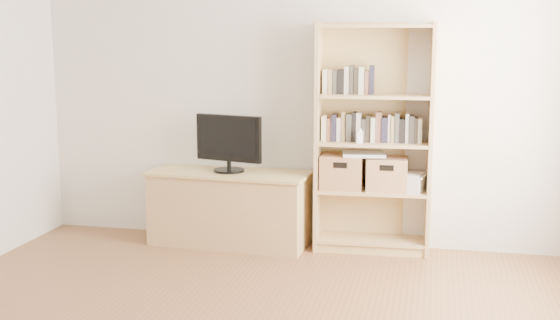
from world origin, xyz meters
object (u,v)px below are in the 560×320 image
(bookshelf, at_px, (373,139))
(television, at_px, (229,144))
(basket_left, at_px, (342,172))
(basket_right, at_px, (387,174))
(tv_stand, at_px, (230,209))
(baby_monitor, at_px, (360,137))
(laptop, at_px, (364,154))

(bookshelf, bearing_deg, television, -178.85)
(basket_left, distance_m, basket_right, 0.36)
(tv_stand, relative_size, baby_monitor, 13.67)
(baby_monitor, distance_m, basket_left, 0.35)
(basket_left, bearing_deg, television, -177.12)
(bookshelf, height_order, television, bookshelf)
(television, relative_size, baby_monitor, 6.22)
(laptop, bearing_deg, tv_stand, 173.35)
(tv_stand, height_order, bookshelf, bookshelf)
(tv_stand, distance_m, basket_left, 1.01)
(baby_monitor, bearing_deg, basket_right, 15.88)
(tv_stand, distance_m, basket_right, 1.35)
(bookshelf, distance_m, baby_monitor, 0.15)
(tv_stand, xyz_separation_m, basket_left, (0.94, 0.06, 0.35))
(basket_left, bearing_deg, bookshelf, 2.93)
(tv_stand, distance_m, bookshelf, 1.34)
(bookshelf, height_order, baby_monitor, bookshelf)
(baby_monitor, relative_size, laptop, 0.28)
(television, distance_m, baby_monitor, 1.09)
(bookshelf, xyz_separation_m, baby_monitor, (-0.10, -0.11, 0.03))
(tv_stand, xyz_separation_m, laptop, (1.11, 0.06, 0.50))
(baby_monitor, bearing_deg, bookshelf, 36.54)
(basket_left, relative_size, basket_right, 1.04)
(tv_stand, bearing_deg, laptop, 6.47)
(basket_left, bearing_deg, baby_monitor, -32.42)
(tv_stand, distance_m, television, 0.56)
(television, bearing_deg, basket_right, 17.15)
(tv_stand, height_order, television, television)
(bookshelf, height_order, basket_right, bookshelf)
(bookshelf, distance_m, laptop, 0.14)
(tv_stand, xyz_separation_m, television, (0.00, 0.00, 0.56))
(tv_stand, xyz_separation_m, basket_right, (1.30, 0.08, 0.35))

